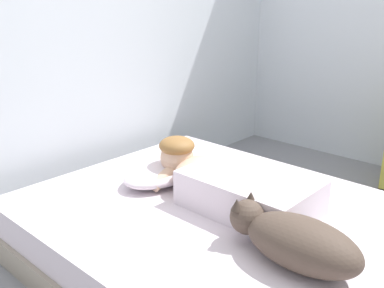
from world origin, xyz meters
TOP-DOWN VIEW (x-y plane):
  - ground_plane at (0.00, 0.00)m, footprint 11.72×11.72m
  - back_wall at (-0.00, 1.44)m, footprint 3.86×0.12m
  - bed at (-0.03, 0.23)m, footprint 1.58×2.02m
  - pillow at (0.02, 0.71)m, footprint 0.52×0.32m
  - person_lying at (0.06, 0.28)m, footprint 0.43×0.92m
  - dog at (-0.20, -0.26)m, footprint 0.26×0.57m
  - coffee_cup at (0.09, 0.69)m, footprint 0.12×0.09m
  - cell_phone at (0.00, -0.24)m, footprint 0.07×0.14m

SIDE VIEW (x-z plane):
  - ground_plane at x=0.00m, z-range 0.00..0.00m
  - bed at x=-0.03m, z-range 0.00..0.31m
  - cell_phone at x=0.00m, z-range 0.31..0.32m
  - coffee_cup at x=0.09m, z-range 0.31..0.38m
  - pillow at x=0.02m, z-range 0.31..0.42m
  - dog at x=-0.20m, z-range 0.30..0.52m
  - person_lying at x=0.06m, z-range 0.28..0.55m
  - back_wall at x=0.00m, z-range 0.00..2.50m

